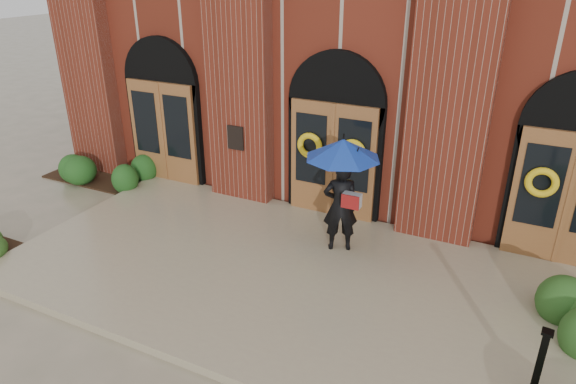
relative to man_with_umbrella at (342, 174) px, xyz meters
The scene contains 6 objects.
ground 2.31m from the man_with_umbrella, 117.34° to the right, with size 90.00×90.00×0.00m, color gray.
landing 2.16m from the man_with_umbrella, 120.13° to the right, with size 10.00×5.30×0.15m, color tan.
church_building 7.66m from the man_with_umbrella, 95.46° to the left, with size 16.20×12.53×7.00m.
man_with_umbrella is the anchor object (origin of this frame).
metal_post 4.43m from the man_with_umbrella, 33.61° to the right, with size 0.15×0.15×1.03m.
hedge_wall_left 7.22m from the man_with_umbrella, behind, with size 2.71×1.08×0.70m, color #1C4818.
Camera 1 is at (3.64, -6.88, 5.31)m, focal length 32.00 mm.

